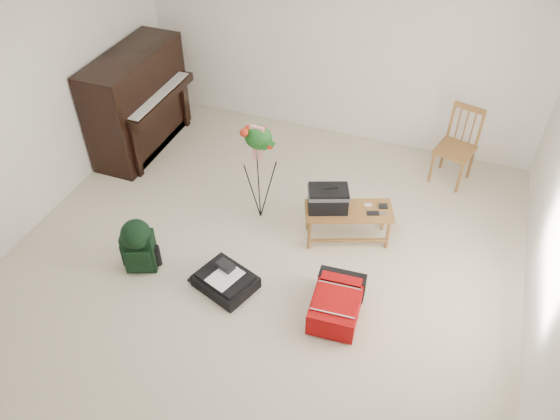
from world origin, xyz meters
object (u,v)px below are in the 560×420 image
at_px(bench, 336,199).
at_px(flower_stand, 259,174).
at_px(piano, 139,104).
at_px(black_duffel, 226,280).
at_px(red_suitcase, 338,300).
at_px(green_backpack, 138,244).
at_px(dining_chair, 456,147).

distance_m(bench, flower_stand, 0.84).
xyz_separation_m(piano, black_duffel, (1.98, -1.84, -0.52)).
height_order(red_suitcase, green_backpack, green_backpack).
relative_size(black_duffel, flower_stand, 0.54).
relative_size(dining_chair, black_duffel, 1.42).
distance_m(red_suitcase, black_duffel, 1.09).
relative_size(piano, green_backpack, 2.52).
distance_m(dining_chair, green_backpack, 3.69).
relative_size(bench, black_duffel, 1.47).
bearing_deg(black_duffel, dining_chair, 74.13).
distance_m(red_suitcase, green_backpack, 1.98).
bearing_deg(bench, dining_chair, 33.21).
xyz_separation_m(green_backpack, flower_stand, (0.81, 1.12, 0.26)).
distance_m(piano, red_suitcase, 3.56).
bearing_deg(piano, green_backpack, -59.87).
height_order(piano, black_duffel, piano).
relative_size(piano, dining_chair, 1.63).
height_order(piano, dining_chair, piano).
bearing_deg(flower_stand, dining_chair, 37.73).
height_order(piano, red_suitcase, piano).
bearing_deg(green_backpack, dining_chair, 23.16).
xyz_separation_m(bench, flower_stand, (-0.83, -0.01, 0.11)).
relative_size(dining_chair, flower_stand, 0.76).
distance_m(bench, green_backpack, 2.00).
bearing_deg(flower_stand, red_suitcase, -39.80).
distance_m(red_suitcase, flower_stand, 1.56).
xyz_separation_m(dining_chair, red_suitcase, (-0.70, -2.39, -0.31)).
height_order(piano, bench, piano).
relative_size(red_suitcase, black_duffel, 1.01).
bearing_deg(dining_chair, red_suitcase, -91.19).
height_order(dining_chair, green_backpack, dining_chair).
bearing_deg(green_backpack, piano, 99.53).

